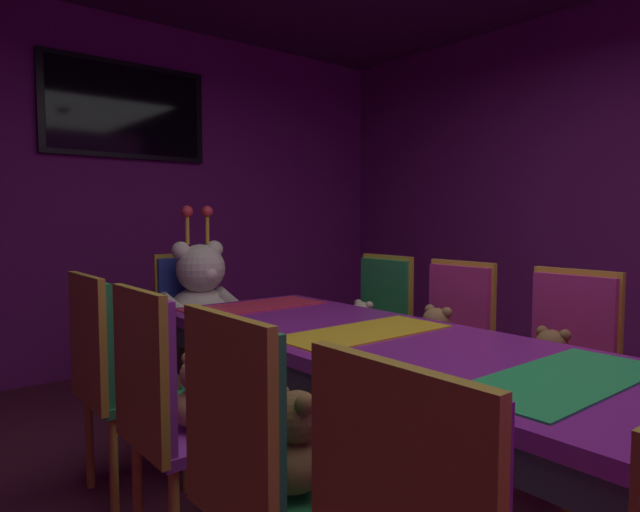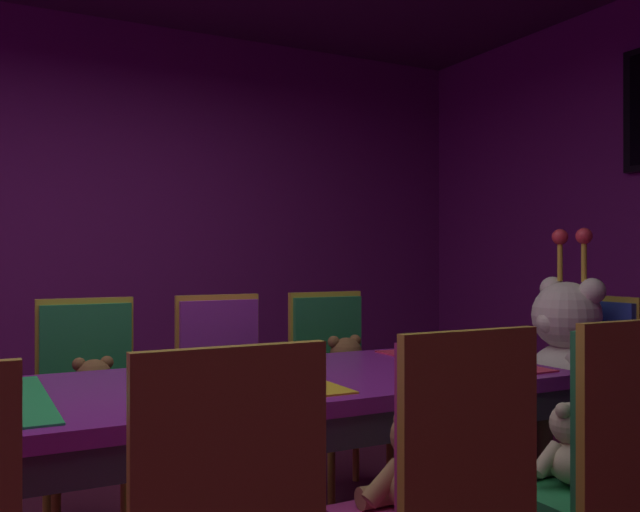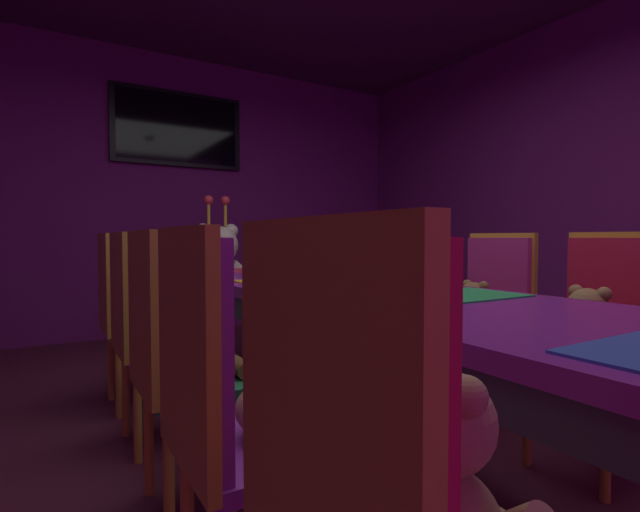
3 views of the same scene
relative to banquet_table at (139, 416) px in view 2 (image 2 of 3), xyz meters
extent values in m
cube|color=#721E72|center=(-2.60, 0.00, 0.74)|extent=(0.12, 6.40, 2.80)
cube|color=purple|center=(0.00, 0.00, 0.06)|extent=(0.90, 3.03, 0.05)
cube|color=#33333F|center=(0.00, 0.00, -0.02)|extent=(0.88, 2.97, 0.10)
cylinder|color=#4C3826|center=(0.38, 1.36, -0.31)|extent=(0.07, 0.07, 0.69)
cylinder|color=#4C3826|center=(-0.38, 1.36, -0.31)|extent=(0.07, 0.07, 0.69)
cube|color=yellow|center=(0.00, 0.43, 0.09)|extent=(0.77, 0.32, 0.01)
cube|color=#E52D4C|center=(0.00, 1.29, 0.09)|extent=(0.77, 0.32, 0.01)
cube|color=#268C4C|center=(-0.71, -0.03, -0.22)|extent=(0.40, 0.40, 0.04)
cube|color=#268C4C|center=(-0.89, -0.03, 0.05)|extent=(0.05, 0.38, 0.50)
cube|color=gold|center=(-0.91, -0.03, 0.05)|extent=(0.03, 0.41, 0.55)
cylinder|color=gold|center=(-0.55, 0.13, -0.45)|extent=(0.04, 0.04, 0.42)
cylinder|color=gold|center=(-0.55, -0.19, -0.45)|extent=(0.04, 0.04, 0.42)
cylinder|color=gold|center=(-0.87, 0.13, -0.45)|extent=(0.04, 0.04, 0.42)
cylinder|color=gold|center=(-0.87, -0.19, -0.45)|extent=(0.04, 0.04, 0.42)
ellipsoid|color=brown|center=(-0.71, -0.03, -0.12)|extent=(0.18, 0.18, 0.15)
sphere|color=brown|center=(-0.70, -0.03, 0.02)|extent=(0.15, 0.15, 0.15)
sphere|color=#99663C|center=(-0.65, -0.03, 0.01)|extent=(0.05, 0.05, 0.05)
sphere|color=brown|center=(-0.71, 0.03, 0.07)|extent=(0.05, 0.05, 0.05)
sphere|color=brown|center=(-0.71, -0.08, 0.07)|extent=(0.05, 0.05, 0.05)
cylinder|color=brown|center=(-0.68, 0.06, -0.10)|extent=(0.05, 0.13, 0.12)
cylinder|color=brown|center=(-0.68, -0.12, -0.10)|extent=(0.05, 0.13, 0.12)
cylinder|color=brown|center=(-0.59, 0.02, -0.17)|extent=(0.06, 0.14, 0.06)
cylinder|color=brown|center=(-0.59, -0.08, -0.17)|extent=(0.06, 0.14, 0.06)
cube|color=purple|center=(-0.70, 0.57, -0.22)|extent=(0.40, 0.40, 0.04)
cube|color=purple|center=(-0.88, 0.57, 0.05)|extent=(0.05, 0.38, 0.50)
cube|color=gold|center=(-0.91, 0.57, 0.05)|extent=(0.03, 0.41, 0.55)
cylinder|color=gold|center=(-0.54, 0.73, -0.45)|extent=(0.04, 0.04, 0.42)
cylinder|color=gold|center=(-0.54, 0.41, -0.45)|extent=(0.04, 0.04, 0.42)
cylinder|color=gold|center=(-0.86, 0.73, -0.45)|extent=(0.04, 0.04, 0.42)
cylinder|color=gold|center=(-0.86, 0.41, -0.45)|extent=(0.04, 0.04, 0.42)
ellipsoid|color=#9E7247|center=(-0.70, 0.57, -0.12)|extent=(0.17, 0.17, 0.14)
sphere|color=#9E7247|center=(-0.69, 0.57, 0.00)|extent=(0.14, 0.14, 0.14)
sphere|color=tan|center=(-0.64, 0.57, -0.01)|extent=(0.05, 0.05, 0.05)
sphere|color=#9E7247|center=(-0.70, 0.63, 0.05)|extent=(0.05, 0.05, 0.05)
sphere|color=#9E7247|center=(-0.70, 0.52, 0.05)|extent=(0.05, 0.05, 0.05)
cylinder|color=#9E7247|center=(-0.67, 0.66, -0.11)|extent=(0.05, 0.12, 0.11)
cylinder|color=#9E7247|center=(-0.67, 0.49, -0.11)|extent=(0.05, 0.12, 0.11)
cylinder|color=#9E7247|center=(-0.59, 0.62, -0.17)|extent=(0.06, 0.13, 0.06)
cylinder|color=#9E7247|center=(-0.59, 0.53, -0.17)|extent=(0.06, 0.13, 0.06)
cube|color=#268C4C|center=(-0.70, 1.16, -0.22)|extent=(0.40, 0.40, 0.04)
cube|color=#268C4C|center=(-0.88, 1.16, 0.05)|extent=(0.05, 0.38, 0.50)
cube|color=gold|center=(-0.90, 1.16, 0.05)|extent=(0.03, 0.41, 0.55)
cylinder|color=gold|center=(-0.54, 1.32, -0.45)|extent=(0.04, 0.04, 0.42)
cylinder|color=gold|center=(-0.54, 1.00, -0.45)|extent=(0.04, 0.04, 0.42)
cylinder|color=gold|center=(-0.86, 1.32, -0.45)|extent=(0.04, 0.04, 0.42)
cylinder|color=gold|center=(-0.86, 1.00, -0.45)|extent=(0.04, 0.04, 0.42)
ellipsoid|color=brown|center=(-0.70, 1.16, -0.11)|extent=(0.20, 0.20, 0.16)
sphere|color=brown|center=(-0.68, 1.16, 0.04)|extent=(0.16, 0.16, 0.16)
sphere|color=#99663C|center=(-0.63, 1.16, 0.02)|extent=(0.06, 0.06, 0.06)
sphere|color=brown|center=(-0.70, 1.22, 0.10)|extent=(0.06, 0.06, 0.06)
sphere|color=brown|center=(-0.70, 1.10, 0.10)|extent=(0.06, 0.06, 0.06)
cylinder|color=brown|center=(-0.66, 1.25, -0.09)|extent=(0.06, 0.14, 0.13)
cylinder|color=brown|center=(-0.66, 1.06, -0.09)|extent=(0.06, 0.14, 0.13)
cylinder|color=brown|center=(-0.57, 1.21, -0.16)|extent=(0.07, 0.15, 0.07)
cylinder|color=brown|center=(-0.57, 1.10, -0.16)|extent=(0.07, 0.15, 0.07)
cube|color=#CC338C|center=(0.89, -0.02, 0.05)|extent=(0.05, 0.38, 0.50)
cube|color=gold|center=(0.91, -0.02, 0.05)|extent=(0.03, 0.41, 0.55)
sphere|color=olive|center=(0.70, -0.02, 0.01)|extent=(0.14, 0.14, 0.14)
sphere|color=#AE7747|center=(0.65, -0.02, 0.00)|extent=(0.05, 0.05, 0.05)
sphere|color=olive|center=(0.71, -0.07, 0.06)|extent=(0.05, 0.05, 0.05)
sphere|color=olive|center=(0.71, 0.03, 0.06)|extent=(0.05, 0.05, 0.05)
cube|color=#CC338C|center=(0.88, 0.60, 0.05)|extent=(0.05, 0.38, 0.50)
cube|color=gold|center=(0.90, 0.60, 0.05)|extent=(0.03, 0.41, 0.55)
ellipsoid|color=#9E7247|center=(0.70, 0.60, -0.11)|extent=(0.19, 0.19, 0.15)
sphere|color=#9E7247|center=(0.68, 0.60, 0.02)|extent=(0.15, 0.15, 0.15)
sphere|color=tan|center=(0.63, 0.60, 0.01)|extent=(0.06, 0.06, 0.06)
sphere|color=#9E7247|center=(0.70, 0.54, 0.08)|extent=(0.06, 0.06, 0.06)
sphere|color=#9E7247|center=(0.70, 0.65, 0.08)|extent=(0.06, 0.06, 0.06)
cylinder|color=#9E7247|center=(0.66, 0.50, -0.10)|extent=(0.05, 0.13, 0.12)
cylinder|color=#9E7247|center=(0.66, 0.69, -0.10)|extent=(0.05, 0.13, 0.12)
cylinder|color=#9E7247|center=(0.57, 0.55, -0.16)|extent=(0.06, 0.14, 0.06)
cylinder|color=#9E7247|center=(0.57, 0.65, -0.16)|extent=(0.06, 0.14, 0.06)
cube|color=#268C4C|center=(0.70, 1.17, -0.22)|extent=(0.40, 0.40, 0.04)
cube|color=#268C4C|center=(0.88, 1.17, 0.05)|extent=(0.05, 0.38, 0.50)
cube|color=gold|center=(0.91, 1.17, 0.05)|extent=(0.03, 0.41, 0.55)
ellipsoid|color=beige|center=(0.70, 1.17, -0.13)|extent=(0.16, 0.16, 0.13)
sphere|color=beige|center=(0.69, 1.17, -0.01)|extent=(0.13, 0.13, 0.13)
sphere|color=#FDDCAD|center=(0.65, 1.17, -0.02)|extent=(0.05, 0.05, 0.05)
sphere|color=beige|center=(0.70, 1.12, 0.04)|extent=(0.05, 0.05, 0.05)
sphere|color=beige|center=(0.70, 1.22, 0.04)|extent=(0.05, 0.05, 0.05)
cylinder|color=beige|center=(0.67, 1.09, -0.11)|extent=(0.04, 0.11, 0.11)
cylinder|color=beige|center=(0.67, 1.25, -0.11)|extent=(0.04, 0.11, 0.11)
cylinder|color=beige|center=(0.60, 1.12, -0.17)|extent=(0.06, 0.12, 0.06)
cylinder|color=beige|center=(0.60, 1.21, -0.17)|extent=(0.06, 0.12, 0.06)
cube|color=#2D47B2|center=(0.00, 1.94, -0.22)|extent=(0.40, 0.40, 0.04)
cube|color=#2D47B2|center=(0.00, 2.12, 0.05)|extent=(0.38, 0.05, 0.50)
cube|color=gold|center=(0.00, 2.14, 0.05)|extent=(0.41, 0.03, 0.55)
cylinder|color=gold|center=(0.16, 2.10, -0.45)|extent=(0.04, 0.04, 0.42)
cylinder|color=gold|center=(0.16, 1.78, -0.45)|extent=(0.04, 0.04, 0.42)
cylinder|color=gold|center=(-0.16, 2.10, -0.45)|extent=(0.04, 0.04, 0.42)
cylinder|color=gold|center=(-0.16, 1.78, -0.45)|extent=(0.04, 0.04, 0.42)
ellipsoid|color=silver|center=(0.00, 1.94, -0.03)|extent=(0.38, 0.38, 0.30)
sphere|color=silver|center=(0.00, 1.90, 0.25)|extent=(0.30, 0.30, 0.30)
sphere|color=white|center=(0.00, 1.80, 0.22)|extent=(0.11, 0.11, 0.11)
sphere|color=silver|center=(0.11, 1.94, 0.36)|extent=(0.11, 0.11, 0.11)
sphere|color=silver|center=(-0.11, 1.94, 0.36)|extent=(0.11, 0.11, 0.11)
cylinder|color=silver|center=(0.19, 1.86, 0.00)|extent=(0.27, 0.11, 0.25)
cylinder|color=silver|center=(-0.19, 1.86, 0.00)|extent=(0.27, 0.11, 0.25)
cylinder|color=silver|center=(0.10, 1.69, -0.13)|extent=(0.28, 0.13, 0.13)
cylinder|color=silver|center=(-0.10, 1.69, -0.13)|extent=(0.28, 0.13, 0.13)
cylinder|color=gold|center=(0.07, 1.94, 0.50)|extent=(0.02, 0.02, 0.20)
sphere|color=#E5333F|center=(0.07, 1.94, 0.60)|extent=(0.07, 0.07, 0.07)
cylinder|color=gold|center=(-0.07, 1.94, 0.50)|extent=(0.02, 0.02, 0.20)
sphere|color=#E5333F|center=(-0.07, 1.94, 0.60)|extent=(0.07, 0.07, 0.07)
camera|label=1|loc=(-1.59, -1.21, 0.57)|focal=30.90mm
camera|label=2|loc=(2.19, -0.50, 0.50)|focal=38.24mm
camera|label=3|loc=(-1.20, -1.66, 0.30)|focal=26.21mm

